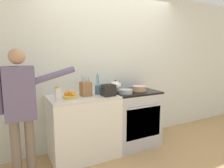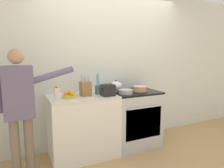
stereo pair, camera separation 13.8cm
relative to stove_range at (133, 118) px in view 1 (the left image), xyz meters
name	(u,v)px [view 1 (the left image)]	position (x,y,z in m)	size (l,w,h in m)	color
ground_plane	(130,155)	(-0.24, -0.31, -0.46)	(16.00, 16.00, 0.00)	tan
wall_back	(111,68)	(-0.24, 0.34, 0.84)	(8.00, 0.04, 2.60)	silver
counter_cabinet	(84,126)	(-0.88, 0.00, 0.00)	(0.98, 0.62, 0.93)	white
stove_range	(133,118)	(0.00, 0.00, 0.00)	(0.78, 0.66, 0.93)	#B7BABF
layer_cake	(139,89)	(0.07, -0.07, 0.50)	(0.27, 0.27, 0.09)	#4C4C51
tea_kettle	(116,86)	(-0.26, 0.13, 0.54)	(0.23, 0.19, 0.19)	white
mixing_bowl	(126,91)	(-0.23, -0.13, 0.50)	(0.22, 0.22, 0.07)	#B7BABF
knife_block	(86,89)	(-0.83, 0.01, 0.57)	(0.14, 0.17, 0.30)	olive
utensil_crock	(99,89)	(-0.61, 0.04, 0.53)	(0.11, 0.11, 0.32)	#477084
fruit_bowl	(70,95)	(-1.08, -0.04, 0.50)	(0.21, 0.21, 0.11)	gold
toaster	(108,90)	(-0.54, -0.15, 0.55)	(0.20, 0.16, 0.17)	black
milk_carton	(58,93)	(-1.26, -0.08, 0.56)	(0.07, 0.07, 0.21)	white
person_baker	(21,104)	(-1.71, -0.19, 0.49)	(0.92, 0.20, 1.60)	#7A6B5B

